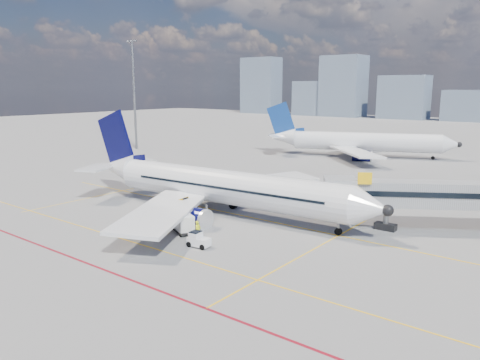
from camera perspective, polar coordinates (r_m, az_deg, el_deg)
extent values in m
plane|color=gray|center=(49.88, -6.99, -5.95)|extent=(420.00, 420.00, 0.00)
cube|color=yellow|center=(55.60, -1.18, -4.05)|extent=(60.00, 0.18, 0.01)
cube|color=yellow|center=(46.03, -12.28, -7.60)|extent=(80.00, 0.15, 0.01)
cube|color=yellow|center=(43.35, 8.40, -8.65)|extent=(0.15, 28.00, 0.01)
cube|color=yellow|center=(69.56, -14.13, -1.28)|extent=(0.15, 30.00, 0.01)
cube|color=maroon|center=(42.69, -18.52, -9.45)|extent=(90.00, 0.25, 0.01)
cube|color=#979A9F|center=(52.29, 24.22, -1.65)|extent=(20.84, 13.93, 2.60)
cube|color=black|center=(52.25, 24.24, -1.43)|extent=(20.52, 13.82, 0.55)
cube|color=#979A9F|center=(50.12, 12.01, -1.41)|extent=(4.49, 4.56, 3.00)
cube|color=black|center=(51.46, 17.31, -5.44)|extent=(2.20, 1.00, 0.70)
cylinder|color=slate|center=(51.10, 17.39, -3.99)|extent=(0.56, 0.56, 2.70)
cube|color=yellow|center=(48.47, 14.97, 0.19)|extent=(1.26, 0.82, 1.20)
cylinder|color=slate|center=(115.36, -12.76, 9.89)|extent=(0.56, 0.56, 25.00)
cube|color=slate|center=(115.82, -13.04, 16.17)|extent=(3.20, 0.40, 0.50)
cube|color=silver|center=(116.58, -13.53, 16.12)|extent=(0.60, 0.15, 0.35)
cube|color=silver|center=(115.66, -13.14, 16.18)|extent=(0.60, 0.15, 0.35)
cube|color=silver|center=(114.74, -12.74, 16.24)|extent=(0.60, 0.15, 0.35)
cube|color=slate|center=(273.70, 2.57, 11.42)|extent=(21.24, 11.97, 31.22)
cube|color=slate|center=(256.19, 8.69, 9.82)|extent=(16.19, 13.63, 17.82)
cube|color=slate|center=(247.77, 12.48, 11.09)|extent=(20.37, 15.34, 30.31)
cube|color=slate|center=(236.13, 19.35, 9.50)|extent=(21.66, 12.76, 20.16)
cube|color=slate|center=(228.93, 25.88, 8.15)|extent=(18.91, 11.10, 13.54)
cylinder|color=white|center=(54.20, -1.55, -0.87)|extent=(30.84, 5.78, 3.99)
cone|color=white|center=(46.53, 15.88, -3.34)|extent=(3.91, 4.20, 3.99)
sphere|color=black|center=(46.12, 17.57, -3.56)|extent=(1.19, 1.19, 1.12)
cone|color=white|center=(66.54, -14.66, 1.52)|extent=(6.76, 4.36, 3.99)
cube|color=black|center=(46.81, 14.38, -2.46)|extent=(1.62, 1.62, 0.46)
cube|color=white|center=(62.73, 2.24, -0.23)|extent=(10.93, 17.66, 0.59)
cube|color=white|center=(48.54, -9.41, -3.79)|extent=(12.48, 17.42, 0.59)
cylinder|color=#08093C|center=(59.78, 1.39, -2.05)|extent=(3.81, 2.56, 2.35)
cylinder|color=#08093C|center=(50.55, -5.96, -4.59)|extent=(3.81, 2.56, 2.35)
cylinder|color=silver|center=(58.77, 2.98, -2.30)|extent=(0.50, 2.43, 2.41)
cylinder|color=silver|center=(49.36, -4.23, -4.95)|extent=(0.50, 2.43, 2.41)
cube|color=#08093C|center=(66.06, -14.81, 4.54)|extent=(7.01, 0.74, 8.71)
cube|color=#08093C|center=(64.56, -13.27, 2.27)|extent=(5.77, 0.64, 2.20)
cube|color=white|center=(68.94, -12.85, 2.24)|extent=(4.73, 6.40, 0.22)
cube|color=white|center=(64.74, -17.08, 1.45)|extent=(5.22, 6.49, 0.22)
cylinder|color=slate|center=(48.27, 11.92, -5.58)|extent=(0.30, 0.30, 1.80)
cylinder|color=black|center=(48.42, 11.90, -6.17)|extent=(0.78, 0.32, 0.76)
cylinder|color=slate|center=(57.45, -0.81, -2.73)|extent=(0.34, 0.34, 1.60)
cylinder|color=black|center=(57.52, -0.81, -3.02)|extent=(1.04, 0.71, 1.00)
cylinder|color=slate|center=(53.33, -4.11, -3.86)|extent=(0.34, 0.34, 1.60)
cylinder|color=black|center=(53.41, -4.10, -4.17)|extent=(1.04, 0.71, 1.00)
cube|color=black|center=(55.43, 0.07, -0.27)|extent=(25.10, 1.58, 0.27)
cube|color=black|center=(52.28, -2.37, -0.98)|extent=(25.10, 1.58, 0.27)
cylinder|color=white|center=(103.39, 15.07, 4.54)|extent=(29.54, 14.54, 3.92)
cone|color=white|center=(104.34, 24.39, 3.98)|extent=(4.79, 4.96, 3.92)
sphere|color=black|center=(104.55, 25.16, 3.93)|extent=(1.43, 1.43, 1.11)
cone|color=white|center=(105.38, 5.06, 5.30)|extent=(7.41, 5.98, 3.92)
cube|color=black|center=(104.11, 23.70, 4.33)|extent=(1.95, 1.95, 0.45)
cube|color=white|center=(112.54, 14.42, 4.53)|extent=(6.06, 16.83, 0.58)
cube|color=white|center=(94.59, 13.96, 3.34)|extent=(15.45, 15.41, 0.58)
cylinder|color=#08093C|center=(109.46, 14.84, 3.67)|extent=(4.21, 3.46, 2.31)
cylinder|color=#08093C|center=(97.91, 14.60, 2.83)|extent=(4.21, 3.46, 2.31)
cylinder|color=silver|center=(109.43, 15.84, 3.61)|extent=(1.18, 2.34, 2.37)
cylinder|color=silver|center=(97.87, 15.72, 2.77)|extent=(1.18, 2.34, 2.37)
cube|color=navy|center=(105.08, 5.10, 7.18)|extent=(6.54, 2.79, 8.57)
cube|color=navy|center=(104.83, 6.37, 5.82)|extent=(5.40, 2.33, 2.16)
cube|color=white|center=(108.56, 5.20, 5.66)|extent=(3.10, 5.67, 0.22)
cube|color=white|center=(102.30, 4.48, 5.33)|extent=(6.05, 6.17, 0.22)
cylinder|color=black|center=(106.35, 14.50, 3.22)|extent=(1.17, 0.97, 1.00)
cylinder|color=black|center=(101.18, 14.38, 2.83)|extent=(1.17, 0.97, 1.00)
cylinder|color=black|center=(104.30, 22.46, 2.51)|extent=(0.81, 0.54, 0.76)
cube|color=white|center=(44.15, -5.02, -7.48)|extent=(2.21, 1.36, 0.76)
cube|color=white|center=(44.19, -5.43, -6.69)|extent=(1.06, 1.19, 0.57)
cube|color=black|center=(44.14, -5.44, -6.46)|extent=(0.96, 1.13, 0.33)
cylinder|color=black|center=(44.28, -6.22, -7.80)|extent=(0.55, 0.27, 0.53)
cylinder|color=black|center=(45.07, -5.40, -7.44)|extent=(0.55, 0.27, 0.53)
cylinder|color=black|center=(43.41, -4.61, -8.17)|extent=(0.55, 0.27, 0.53)
cylinder|color=black|center=(44.21, -3.80, -7.79)|extent=(0.55, 0.27, 0.53)
cube|color=black|center=(48.71, -7.06, -5.97)|extent=(3.96, 2.99, 0.18)
cube|color=white|center=(49.28, -7.46, -4.71)|extent=(2.05, 2.03, 1.56)
cube|color=white|center=(47.64, -6.71, -5.25)|extent=(2.05, 2.03, 1.56)
cylinder|color=black|center=(49.81, -8.39, -5.82)|extent=(0.35, 0.26, 0.32)
cylinder|color=black|center=(50.26, -6.87, -5.62)|extent=(0.35, 0.26, 0.32)
cylinder|color=black|center=(47.27, -7.26, -6.72)|extent=(0.35, 0.26, 0.32)
cylinder|color=black|center=(47.74, -5.67, -6.50)|extent=(0.35, 0.26, 0.32)
cube|color=black|center=(55.58, -9.87, -3.74)|extent=(4.50, 2.13, 0.72)
cube|color=black|center=(54.81, -9.24, -2.76)|extent=(6.27, 1.88, 1.90)
cube|color=yellow|center=(55.23, -8.87, -2.64)|extent=(6.16, 0.94, 1.98)
cube|color=yellow|center=(54.38, -9.61, -2.88)|extent=(6.16, 0.94, 1.98)
cylinder|color=black|center=(56.14, -11.63, -3.82)|extent=(0.65, 0.33, 0.62)
cylinder|color=black|center=(57.19, -10.68, -3.50)|extent=(0.65, 0.33, 0.62)
cylinder|color=black|center=(54.07, -8.99, -4.30)|extent=(0.65, 0.33, 0.62)
cylinder|color=black|center=(55.16, -8.06, -3.96)|extent=(0.65, 0.33, 0.62)
imported|color=yellow|center=(46.03, -5.17, -6.14)|extent=(0.46, 0.70, 1.91)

